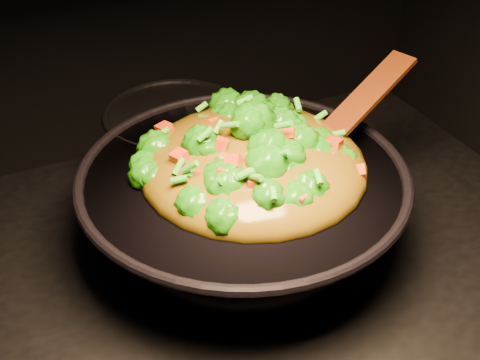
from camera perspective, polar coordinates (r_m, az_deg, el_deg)
name	(u,v)px	position (r m, az deg, el deg)	size (l,w,h in m)	color
wok	(243,211)	(0.98, 0.25, -2.66)	(0.46, 0.46, 0.13)	black
stir_fry	(254,137)	(0.92, 1.17, 3.70)	(0.32, 0.32, 0.11)	#1E7908
spatula	(348,116)	(1.00, 9.16, 5.40)	(0.29, 0.04, 0.01)	#3E1708
back_pot	(177,144)	(1.13, -5.44, 3.10)	(0.23, 0.23, 0.13)	black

